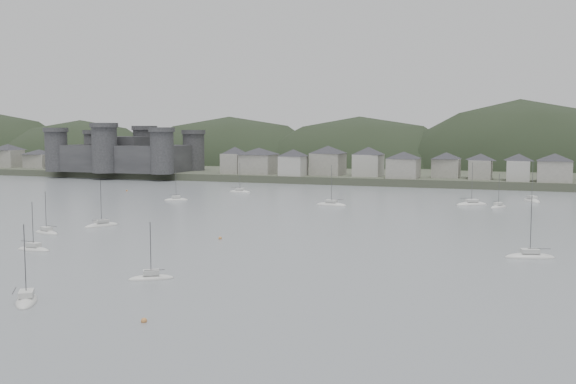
% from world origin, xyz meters
% --- Properties ---
extents(ground, '(900.00, 900.00, 0.00)m').
position_xyz_m(ground, '(0.00, 0.00, 0.00)').
color(ground, slate).
rests_on(ground, ground).
extents(far_shore_land, '(900.00, 250.00, 3.00)m').
position_xyz_m(far_shore_land, '(0.00, 295.00, 1.50)').
color(far_shore_land, '#383D2D').
rests_on(far_shore_land, ground).
extents(forested_ridge, '(851.55, 103.94, 102.57)m').
position_xyz_m(forested_ridge, '(4.83, 269.40, -11.28)').
color(forested_ridge, black).
rests_on(forested_ridge, ground).
extents(castle, '(66.00, 43.00, 20.00)m').
position_xyz_m(castle, '(-120.00, 179.80, 10.96)').
color(castle, '#302F32').
rests_on(castle, far_shore_land).
extents(waterfront_town, '(451.48, 28.46, 12.92)m').
position_xyz_m(waterfront_town, '(50.59, 183.34, 8.66)').
color(waterfront_town, gray).
rests_on(waterfront_town, far_shore_land).
extents(sailboat_lead, '(5.41, 7.72, 10.19)m').
position_xyz_m(sailboat_lead, '(48.80, 112.36, 0.18)').
color(sailboat_lead, silver).
rests_on(sailboat_lead, ground).
extents(moored_fleet, '(267.56, 156.84, 13.78)m').
position_xyz_m(moored_fleet, '(0.04, 60.32, 0.18)').
color(moored_fleet, silver).
rests_on(moored_fleet, ground).
extents(mooring_buoys, '(182.23, 136.78, 0.70)m').
position_xyz_m(mooring_buoys, '(-7.18, 36.83, 0.15)').
color(mooring_buoys, '#BC7A3E').
rests_on(mooring_buoys, ground).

